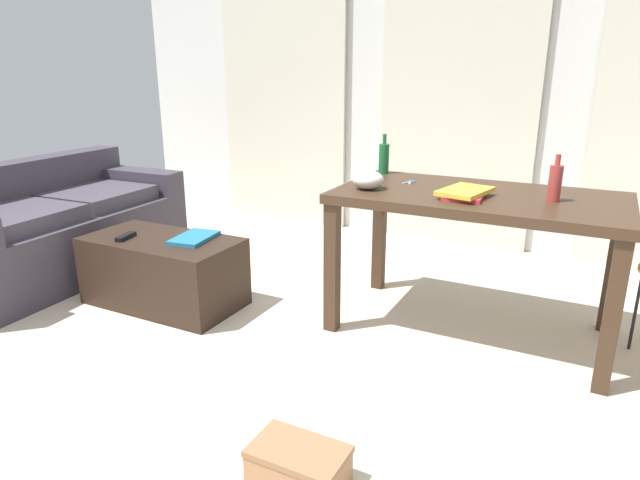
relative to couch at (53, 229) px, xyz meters
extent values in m
plane|color=beige|center=(2.26, -0.10, -0.31)|extent=(8.31, 8.31, 0.00)
cube|color=silver|center=(2.26, 2.03, 0.90)|extent=(6.09, 0.10, 2.41)
cube|color=beige|center=(0.71, 1.94, 0.73)|extent=(1.22, 0.03, 2.07)
cube|color=beige|center=(2.26, 1.94, 0.73)|extent=(1.22, 0.03, 2.07)
cube|color=#38333D|center=(0.04, 0.00, -0.09)|extent=(0.92, 1.78, 0.43)
cube|color=#38333D|center=(-0.28, -0.01, 0.29)|extent=(0.28, 1.75, 0.33)
cube|color=#38333D|center=(0.00, 0.77, 0.21)|extent=(0.85, 0.24, 0.18)
cube|color=#3E3944|center=(0.07, 0.34, 0.17)|extent=(0.63, 0.67, 0.10)
cube|color=#3E3944|center=(0.10, -0.33, 0.17)|extent=(0.63, 0.67, 0.10)
cube|color=black|center=(1.07, -0.08, -0.10)|extent=(0.93, 0.49, 0.41)
cube|color=#382619|center=(2.78, 0.42, 0.43)|extent=(1.43, 0.78, 0.05)
cube|color=#382619|center=(2.12, 0.07, 0.05)|extent=(0.07, 0.07, 0.71)
cube|color=#382619|center=(3.45, 0.07, 0.05)|extent=(0.07, 0.07, 0.71)
cube|color=#382619|center=(2.12, 0.76, 0.05)|extent=(0.07, 0.07, 0.71)
cube|color=#382619|center=(3.45, 0.76, 0.05)|extent=(0.07, 0.07, 0.71)
cylinder|color=black|center=(3.57, 0.57, -0.08)|extent=(0.02, 0.02, 0.46)
cylinder|color=#99332D|center=(3.13, 0.40, 0.54)|extent=(0.06, 0.06, 0.17)
cylinder|color=#99332D|center=(3.13, 0.40, 0.65)|extent=(0.02, 0.02, 0.05)
cylinder|color=#195B2D|center=(2.15, 0.72, 0.54)|extent=(0.06, 0.06, 0.18)
cylinder|color=#195B2D|center=(2.15, 0.72, 0.66)|extent=(0.02, 0.02, 0.06)
ellipsoid|color=beige|center=(2.24, 0.26, 0.50)|extent=(0.17, 0.17, 0.10)
cube|color=red|center=(2.74, 0.28, 0.46)|extent=(0.20, 0.25, 0.02)
cube|color=gold|center=(2.74, 0.29, 0.49)|extent=(0.25, 0.32, 0.02)
cube|color=#9EA0A5|center=(2.39, 0.50, 0.46)|extent=(0.02, 0.07, 0.00)
torus|color=#3372B2|center=(2.38, 0.56, 0.46)|extent=(0.03, 0.03, 0.00)
cube|color=#9EA0A5|center=(2.37, 0.50, 0.46)|extent=(0.04, 0.07, 0.00)
torus|color=#3372B2|center=(2.39, 0.56, 0.46)|extent=(0.03, 0.03, 0.00)
cube|color=black|center=(0.88, -0.17, 0.12)|extent=(0.08, 0.16, 0.02)
cube|color=#1E668C|center=(1.26, 0.00, 0.12)|extent=(0.23, 0.33, 0.02)
cube|color=#996B47|center=(2.54, -1.04, -0.25)|extent=(0.32, 0.20, 0.12)
cube|color=brown|center=(2.54, -1.04, -0.18)|extent=(0.33, 0.20, 0.02)
camera|label=1|loc=(3.32, -2.39, 1.07)|focal=30.84mm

